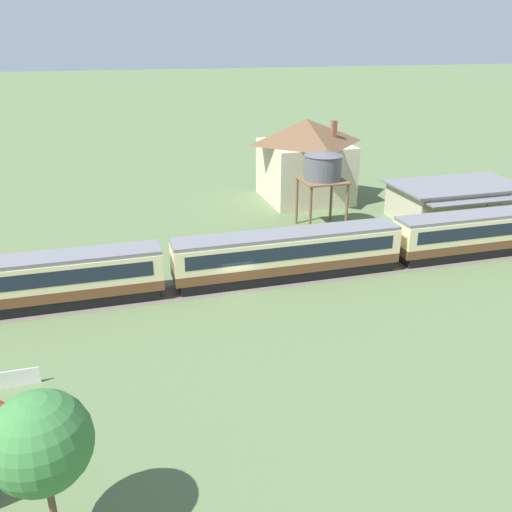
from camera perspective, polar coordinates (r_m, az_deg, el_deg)
The scene contains 7 objects.
ground_plane at distance 43.23m, azimuth -2.07°, elevation -3.49°, with size 600.00×600.00×0.00m, color #566B42.
passenger_train at distance 42.37m, azimuth -9.00°, elevation -1.02°, with size 78.54×2.95×4.02m.
railway_track at distance 44.19m, azimuth -1.66°, elevation -2.88°, with size 144.67×3.60×0.04m.
station_building at distance 62.91m, azimuth 20.23°, elevation 5.41°, with size 13.92×9.21×3.94m.
station_house_brown_roof at distance 66.18m, azimuth 5.21°, elevation 10.17°, with size 10.20×10.73×9.69m.
water_tower at distance 55.60m, azimuth 7.06°, elevation 9.26°, with size 4.43×4.43×8.13m.
yard_tree_0 at distance 22.17m, azimuth -21.75°, elevation -17.78°, with size 3.84×3.84×7.02m.
Camera 1 is at (-9.29, -37.82, 18.78)m, focal length 38.00 mm.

